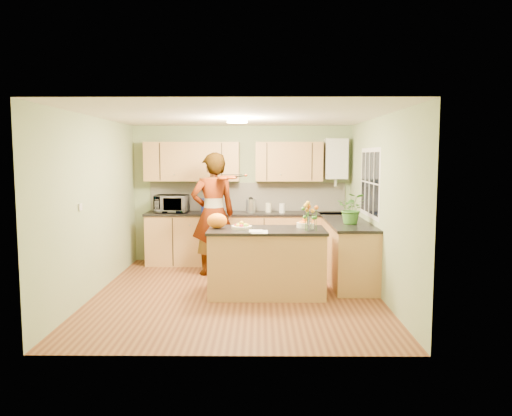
{
  "coord_description": "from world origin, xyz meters",
  "views": [
    {
      "loc": [
        0.33,
        -6.96,
        1.96
      ],
      "look_at": [
        0.27,
        0.5,
        1.17
      ],
      "focal_mm": 35.0,
      "sensor_mm": 36.0,
      "label": 1
    }
  ],
  "objects": [
    {
      "name": "wall_right",
      "position": [
        2.0,
        0.0,
        1.25
      ],
      "size": [
        0.02,
        4.5,
        2.5
      ],
      "primitive_type": "cube",
      "color": "#8BA072",
      "rests_on": "floor"
    },
    {
      "name": "splashback",
      "position": [
        0.1,
        2.23,
        1.2
      ],
      "size": [
        3.6,
        0.02,
        0.52
      ],
      "primitive_type": "cube",
      "color": "silver",
      "rests_on": "back_counter"
    },
    {
      "name": "wall_front",
      "position": [
        0.0,
        -2.25,
        1.25
      ],
      "size": [
        4.0,
        0.02,
        2.5
      ],
      "primitive_type": "cube",
      "color": "#8BA072",
      "rests_on": "floor"
    },
    {
      "name": "wall_left",
      "position": [
        -2.0,
        0.0,
        1.25
      ],
      "size": [
        0.02,
        4.5,
        2.5
      ],
      "primitive_type": "cube",
      "color": "#8BA072",
      "rests_on": "floor"
    },
    {
      "name": "blue_box",
      "position": [
        -0.53,
        1.96,
        1.07
      ],
      "size": [
        0.39,
        0.34,
        0.26
      ],
      "primitive_type": "cube",
      "rotation": [
        0.0,
        0.0,
        -0.42
      ],
      "color": "navy",
      "rests_on": "back_counter"
    },
    {
      "name": "upper_cabinets",
      "position": [
        -0.18,
        2.08,
        1.85
      ],
      "size": [
        3.2,
        0.34,
        0.7
      ],
      "color": "#A27741",
      "rests_on": "wall_back"
    },
    {
      "name": "kettle",
      "position": [
        0.16,
        1.98,
        1.07
      ],
      "size": [
        0.17,
        0.17,
        0.32
      ],
      "rotation": [
        0.0,
        0.0,
        0.13
      ],
      "color": "silver",
      "rests_on": "back_counter"
    },
    {
      "name": "ceiling",
      "position": [
        0.0,
        0.0,
        2.5
      ],
      "size": [
        4.0,
        4.5,
        0.02
      ],
      "primitive_type": "cube",
      "color": "silver",
      "rests_on": "wall_back"
    },
    {
      "name": "jar_white",
      "position": [
        0.72,
        1.89,
        1.02
      ],
      "size": [
        0.12,
        0.12,
        0.17
      ],
      "primitive_type": "cylinder",
      "rotation": [
        0.0,
        0.0,
        -0.1
      ],
      "color": "silver",
      "rests_on": "back_counter"
    },
    {
      "name": "violinist",
      "position": [
        -0.44,
        1.15,
        1.0
      ],
      "size": [
        0.85,
        0.69,
        2.01
      ],
      "primitive_type": "imported",
      "rotation": [
        0.0,
        0.0,
        3.47
      ],
      "color": "#E3A38B",
      "rests_on": "floor"
    },
    {
      "name": "jar_cream",
      "position": [
        0.48,
        1.99,
        1.02
      ],
      "size": [
        0.11,
        0.11,
        0.17
      ],
      "primitive_type": "cylinder",
      "rotation": [
        0.0,
        0.0,
        -0.03
      ],
      "color": "beige",
      "rests_on": "back_counter"
    },
    {
      "name": "flower_vase",
      "position": [
        1.02,
        -0.24,
        1.23
      ],
      "size": [
        0.24,
        0.24,
        0.44
      ],
      "rotation": [
        0.0,
        0.0,
        0.11
      ],
      "color": "silver",
      "rests_on": "peninsula_island"
    },
    {
      "name": "papers",
      "position": [
        0.32,
        -0.36,
        0.94
      ],
      "size": [
        0.22,
        0.3,
        0.01
      ],
      "primitive_type": "cube",
      "color": "silver",
      "rests_on": "peninsula_island"
    },
    {
      "name": "window_right",
      "position": [
        1.99,
        0.6,
        1.55
      ],
      "size": [
        0.01,
        1.3,
        1.05
      ],
      "color": "silver",
      "rests_on": "wall_right"
    },
    {
      "name": "right_counter",
      "position": [
        1.7,
        0.85,
        0.47
      ],
      "size": [
        0.62,
        2.24,
        0.94
      ],
      "color": "#A27741",
      "rests_on": "floor"
    },
    {
      "name": "orange_bowl",
      "position": [
        0.97,
        0.09,
        1.0
      ],
      "size": [
        0.24,
        0.24,
        0.14
      ],
      "color": "beige",
      "rests_on": "peninsula_island"
    },
    {
      "name": "boiler",
      "position": [
        1.7,
        2.09,
        1.9
      ],
      "size": [
        0.4,
        0.3,
        0.86
      ],
      "color": "silver",
      "rests_on": "wall_back"
    },
    {
      "name": "wall_back",
      "position": [
        0.0,
        2.25,
        1.25
      ],
      "size": [
        4.0,
        0.02,
        2.5
      ],
      "primitive_type": "cube",
      "color": "#8BA072",
      "rests_on": "floor"
    },
    {
      "name": "peninsula_island",
      "position": [
        0.42,
        -0.06,
        0.47
      ],
      "size": [
        1.64,
        0.84,
        0.94
      ],
      "color": "#A27741",
      "rests_on": "floor"
    },
    {
      "name": "potted_plant",
      "position": [
        1.7,
        0.43,
        1.17
      ],
      "size": [
        0.5,
        0.46,
        0.47
      ],
      "primitive_type": "imported",
      "rotation": [
        0.0,
        0.0,
        -0.25
      ],
      "color": "#3B7727",
      "rests_on": "right_counter"
    },
    {
      "name": "orange_bag",
      "position": [
        -0.28,
        -0.01,
        1.04
      ],
      "size": [
        0.31,
        0.28,
        0.21
      ],
      "primitive_type": "ellipsoid",
      "rotation": [
        0.0,
        0.0,
        0.13
      ],
      "color": "orange",
      "rests_on": "peninsula_island"
    },
    {
      "name": "microwave",
      "position": [
        -1.26,
        1.94,
        1.1
      ],
      "size": [
        0.6,
        0.43,
        0.31
      ],
      "primitive_type": "imported",
      "rotation": [
        0.0,
        0.0,
        -0.08
      ],
      "color": "silver",
      "rests_on": "back_counter"
    },
    {
      "name": "floor",
      "position": [
        0.0,
        0.0,
        0.0
      ],
      "size": [
        4.5,
        4.5,
        0.0
      ],
      "primitive_type": "plane",
      "color": "#592D19",
      "rests_on": "ground"
    },
    {
      "name": "back_counter",
      "position": [
        0.1,
        1.95,
        0.47
      ],
      "size": [
        3.64,
        0.62,
        0.94
      ],
      "color": "#A27741",
      "rests_on": "floor"
    },
    {
      "name": "fruit_dish",
      "position": [
        0.07,
        -0.06,
        0.98
      ],
      "size": [
        0.29,
        0.29,
        0.1
      ],
      "color": "beige",
      "rests_on": "peninsula_island"
    },
    {
      "name": "light_switch",
      "position": [
        -1.99,
        -0.6,
        1.3
      ],
      "size": [
        0.02,
        0.09,
        0.09
      ],
      "primitive_type": "cube",
      "color": "silver",
      "rests_on": "wall_left"
    },
    {
      "name": "ceiling_lamp",
      "position": [
        0.0,
        0.3,
        2.46
      ],
      "size": [
        0.3,
        0.3,
        0.07
      ],
      "color": "#FFEABF",
      "rests_on": "ceiling"
    },
    {
      "name": "violin",
      "position": [
        -0.24,
        0.93,
        1.61
      ],
      "size": [
        0.62,
        0.54,
        0.16
      ],
      "primitive_type": null,
      "rotation": [
        0.17,
        0.0,
        -0.61
      ],
      "color": "#4F1904",
      "rests_on": "violinist"
    }
  ]
}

